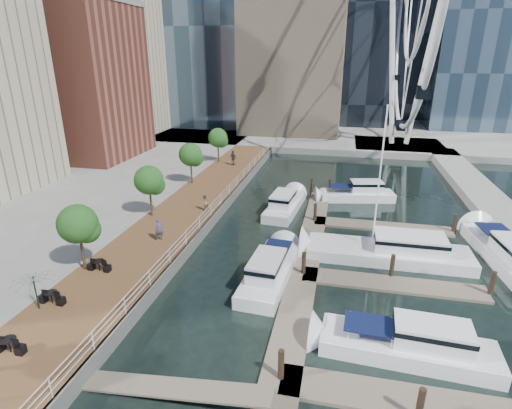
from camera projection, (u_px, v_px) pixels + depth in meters
name	position (u px, v px, depth m)	size (l,w,h in m)	color
ground	(231.00, 344.00, 21.42)	(520.00, 520.00, 0.00)	black
boardwalk	(182.00, 218.00, 36.80)	(6.00, 60.00, 1.00)	brown
seawall	(213.00, 221.00, 36.19)	(0.25, 60.00, 1.00)	#595954
land_far	(328.00, 108.00, 114.60)	(200.00, 114.00, 1.00)	gray
breakwater	(509.00, 224.00, 35.50)	(4.00, 60.00, 1.00)	gray
pier	(398.00, 147.00, 66.00)	(14.00, 12.00, 1.00)	gray
railing	(211.00, 210.00, 35.85)	(0.10, 60.00, 1.05)	white
floating_docks	(375.00, 263.00, 28.77)	(16.00, 34.00, 2.60)	#6D6051
midrise_condos	(22.00, 66.00, 48.09)	(19.00, 67.00, 28.00)	#BCAD8E
street_trees	(149.00, 180.00, 35.05)	(2.60, 42.60, 4.60)	#3F2B1C
cafe_tables	(32.00, 319.00, 21.22)	(2.50, 13.70, 0.74)	black
yacht_foreground	(406.00, 356.00, 20.60)	(2.58, 9.61, 2.15)	white
pedestrian_near	(159.00, 229.00, 30.91)	(0.67, 0.44, 1.84)	#47465E
pedestrian_mid	(204.00, 203.00, 36.97)	(0.76, 0.59, 1.57)	#83755A
pedestrian_far	(233.00, 158.00, 52.54)	(1.15, 0.48, 1.96)	#31373E
moored_yachts	(383.00, 257.00, 30.69)	(21.77, 34.98, 11.50)	white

